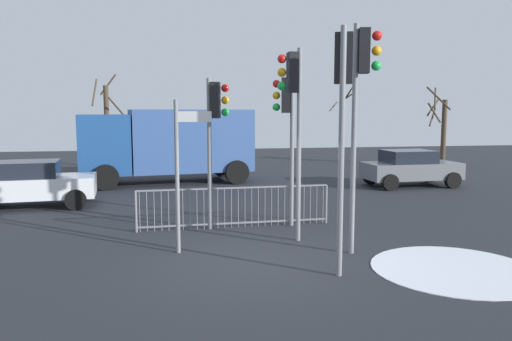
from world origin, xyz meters
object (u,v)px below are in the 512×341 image
Objects in this scene: car_grey_near at (410,167)px; bare_tree_centre at (107,123)px; delivery_truck at (169,142)px; traffic_light_mid_left at (343,95)px; traffic_light_rear_right at (362,88)px; traffic_light_rear_left at (215,119)px; car_white_mid at (31,183)px; traffic_light_foreground_left at (286,115)px; direction_sign_post at (180,169)px; bare_tree_right at (341,115)px; traffic_light_foreground_right at (293,101)px; bare_tree_left at (442,127)px.

bare_tree_centre reaches higher than car_grey_near.
traffic_light_mid_left is at bearing 95.72° from delivery_truck.
traffic_light_rear_right is 1.25× the size of traffic_light_rear_left.
car_white_mid and car_grey_near have the same top height.
traffic_light_foreground_left reaches higher than car_white_mid.
traffic_light_rear_left is (-2.79, 2.73, -0.69)m from traffic_light_rear_right.
bare_tree_right is at bearing 73.92° from direction_sign_post.
car_grey_near is at bearing 53.28° from direction_sign_post.
car_white_mid is at bearing 52.52° from traffic_light_foreground_right.
direction_sign_post reaches higher than car_grey_near.
traffic_light_foreground_right is 17.83m from bare_tree_centre.
bare_tree_left is at bearing -27.53° from traffic_light_foreground_left.
traffic_light_rear_left is 10.51m from car_grey_near.
delivery_truck is 12.65m from bare_tree_right.
bare_tree_centre is (-6.43, 19.14, -0.90)m from traffic_light_mid_left.
traffic_light_mid_left is (-0.83, -1.17, -0.20)m from traffic_light_rear_right.
traffic_light_foreground_left reaches higher than car_grey_near.
car_grey_near is (8.44, 5.91, -2.06)m from traffic_light_rear_left.
bare_tree_centre reaches higher than car_white_mid.
traffic_light_rear_right is 12.08m from delivery_truck.
car_grey_near is at bearing 156.29° from delivery_truck.
car_white_mid is 14.08m from car_grey_near.
direction_sign_post is 10.57m from delivery_truck.
bare_tree_centre is (-3.30, 6.70, 0.67)m from delivery_truck.
direction_sign_post is 7.56m from car_white_mid.
traffic_light_mid_left is 21.03m from bare_tree_right.
traffic_light_rear_right is 1.45m from traffic_light_mid_left.
bare_tree_centre is 0.93× the size of bare_tree_right.
direction_sign_post is 17.63m from bare_tree_centre.
car_white_mid is at bearing -95.13° from bare_tree_centre.
car_white_mid is (-4.55, 5.94, -1.06)m from direction_sign_post.
traffic_light_rear_right is 0.88× the size of bare_tree_right.
traffic_light_foreground_right is 10.34m from car_grey_near.
traffic_light_foreground_left is at bearing -140.74° from car_grey_near.
traffic_light_foreground_left is at bearing 114.79° from traffic_light_mid_left.
bare_tree_right is at bearing 165.21° from traffic_light_rear_left.
bare_tree_right is (9.06, 15.90, 0.01)m from traffic_light_rear_left.
bare_tree_left is at bearing 161.32° from traffic_light_rear_right.
traffic_light_foreground_right is at bearing 120.80° from traffic_light_mid_left.
traffic_light_rear_left is 1.18× the size of direction_sign_post.
traffic_light_mid_left is at bearing -51.62° from car_white_mid.
bare_tree_left is 18.32m from bare_tree_centre.
direction_sign_post is at bearing 170.64° from traffic_light_mid_left.
bare_tree_right is at bearing 178.29° from traffic_light_rear_right.
traffic_light_mid_left reaches higher than traffic_light_rear_left.
traffic_light_foreground_right is 0.82× the size of bare_tree_right.
traffic_light_foreground_right is at bearing -113.09° from bare_tree_right.
traffic_light_rear_right is at bearing 100.96° from delivery_truck.
traffic_light_foreground_left is 9.04m from car_grey_near.
traffic_light_foreground_right reaches higher than traffic_light_foreground_left.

